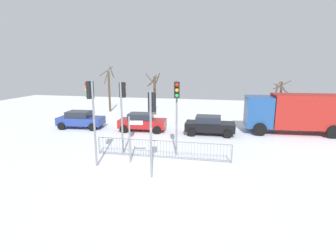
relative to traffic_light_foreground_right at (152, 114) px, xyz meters
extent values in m
plane|color=white|center=(-0.16, 0.38, -3.10)|extent=(60.00, 60.00, 0.00)
cylinder|color=slate|center=(-0.02, -0.15, -0.99)|extent=(0.11, 0.11, 4.23)
cube|color=black|center=(0.00, 0.02, 0.58)|extent=(0.35, 0.26, 0.90)
sphere|color=red|center=(0.04, 0.26, 0.88)|extent=(0.20, 0.20, 0.20)
sphere|color=orange|center=(0.04, 0.26, 0.58)|extent=(0.20, 0.20, 0.20)
sphere|color=green|center=(0.04, 0.26, 0.28)|extent=(0.20, 0.20, 0.20)
cylinder|color=slate|center=(-3.34, 0.70, -0.78)|extent=(0.11, 0.11, 4.65)
cube|color=black|center=(-3.49, 0.76, 1.00)|extent=(0.32, 0.38, 0.90)
sphere|color=red|center=(-3.73, 0.85, 1.30)|extent=(0.20, 0.20, 0.20)
sphere|color=orange|center=(-3.73, 0.85, 1.00)|extent=(0.20, 0.20, 0.20)
sphere|color=green|center=(-3.73, 0.85, 0.70)|extent=(0.20, 0.20, 0.20)
cylinder|color=slate|center=(-2.70, 2.94, -0.87)|extent=(0.11, 0.11, 4.46)
cube|color=black|center=(-2.67, 3.11, 0.81)|extent=(0.36, 0.28, 0.90)
sphere|color=red|center=(-2.62, 3.35, 1.11)|extent=(0.20, 0.20, 0.20)
sphere|color=orange|center=(-2.62, 3.35, 0.81)|extent=(0.20, 0.20, 0.20)
sphere|color=green|center=(-2.62, 3.35, 0.51)|extent=(0.20, 0.20, 0.20)
cylinder|color=slate|center=(0.56, 3.35, -0.84)|extent=(0.11, 0.11, 4.52)
cube|color=black|center=(0.59, 3.19, 0.87)|extent=(0.36, 0.28, 0.90)
sphere|color=red|center=(0.64, 2.94, 1.17)|extent=(0.20, 0.20, 0.20)
sphere|color=orange|center=(0.64, 2.94, 0.87)|extent=(0.20, 0.20, 0.20)
sphere|color=green|center=(0.64, 2.94, 0.57)|extent=(0.20, 0.20, 0.20)
cylinder|color=slate|center=(-1.74, 1.60, -1.78)|extent=(0.09, 0.09, 2.63)
cube|color=white|center=(-1.35, 1.65, -0.81)|extent=(0.70, 0.13, 0.22)
cube|color=slate|center=(-0.16, 2.65, -2.05)|extent=(7.95, 0.09, 0.04)
cube|color=slate|center=(-0.16, 2.65, -2.98)|extent=(7.95, 0.09, 0.04)
cylinder|color=slate|center=(-4.04, 2.63, -2.57)|extent=(0.02, 0.02, 1.05)
cylinder|color=slate|center=(-3.86, 2.63, -2.57)|extent=(0.02, 0.02, 1.05)
cylinder|color=slate|center=(-3.68, 2.63, -2.57)|extent=(0.02, 0.02, 1.05)
cylinder|color=slate|center=(-3.50, 2.63, -2.57)|extent=(0.02, 0.02, 1.05)
cylinder|color=slate|center=(-3.32, 2.63, -2.57)|extent=(0.02, 0.02, 1.05)
cylinder|color=slate|center=(-3.14, 2.64, -2.57)|extent=(0.02, 0.02, 1.05)
cylinder|color=slate|center=(-2.96, 2.64, -2.57)|extent=(0.02, 0.02, 1.05)
cylinder|color=slate|center=(-2.78, 2.64, -2.57)|extent=(0.02, 0.02, 1.05)
cylinder|color=slate|center=(-2.60, 2.64, -2.57)|extent=(0.02, 0.02, 1.05)
cylinder|color=slate|center=(-2.42, 2.64, -2.57)|extent=(0.02, 0.02, 1.05)
cylinder|color=slate|center=(-2.24, 2.64, -2.57)|extent=(0.02, 0.02, 1.05)
cylinder|color=slate|center=(-2.06, 2.64, -2.57)|extent=(0.02, 0.02, 1.05)
cylinder|color=slate|center=(-1.88, 2.64, -2.57)|extent=(0.02, 0.02, 1.05)
cylinder|color=slate|center=(-1.69, 2.64, -2.57)|extent=(0.02, 0.02, 1.05)
cylinder|color=slate|center=(-1.51, 2.65, -2.57)|extent=(0.02, 0.02, 1.05)
cylinder|color=slate|center=(-1.33, 2.65, -2.57)|extent=(0.02, 0.02, 1.05)
cylinder|color=slate|center=(-1.15, 2.65, -2.57)|extent=(0.02, 0.02, 1.05)
cylinder|color=slate|center=(-0.97, 2.65, -2.57)|extent=(0.02, 0.02, 1.05)
cylinder|color=slate|center=(-0.79, 2.65, -2.57)|extent=(0.02, 0.02, 1.05)
cylinder|color=slate|center=(-0.61, 2.65, -2.57)|extent=(0.02, 0.02, 1.05)
cylinder|color=slate|center=(-0.43, 2.65, -2.57)|extent=(0.02, 0.02, 1.05)
cylinder|color=slate|center=(-0.25, 2.65, -2.57)|extent=(0.02, 0.02, 1.05)
cylinder|color=slate|center=(-0.07, 2.65, -2.57)|extent=(0.02, 0.02, 1.05)
cylinder|color=slate|center=(0.11, 2.66, -2.57)|extent=(0.02, 0.02, 1.05)
cylinder|color=slate|center=(0.29, 2.66, -2.57)|extent=(0.02, 0.02, 1.05)
cylinder|color=slate|center=(0.47, 2.66, -2.57)|extent=(0.02, 0.02, 1.05)
cylinder|color=slate|center=(0.65, 2.66, -2.57)|extent=(0.02, 0.02, 1.05)
cylinder|color=slate|center=(0.83, 2.66, -2.57)|extent=(0.02, 0.02, 1.05)
cylinder|color=slate|center=(1.02, 2.66, -2.57)|extent=(0.02, 0.02, 1.05)
cylinder|color=slate|center=(1.20, 2.66, -2.57)|extent=(0.02, 0.02, 1.05)
cylinder|color=slate|center=(1.38, 2.66, -2.57)|extent=(0.02, 0.02, 1.05)
cylinder|color=slate|center=(1.56, 2.66, -2.57)|extent=(0.02, 0.02, 1.05)
cylinder|color=slate|center=(1.74, 2.67, -2.57)|extent=(0.02, 0.02, 1.05)
cylinder|color=slate|center=(1.92, 2.67, -2.57)|extent=(0.02, 0.02, 1.05)
cylinder|color=slate|center=(2.10, 2.67, -2.57)|extent=(0.02, 0.02, 1.05)
cylinder|color=slate|center=(2.28, 2.67, -2.57)|extent=(0.02, 0.02, 1.05)
cylinder|color=slate|center=(2.46, 2.67, -2.57)|extent=(0.02, 0.02, 1.05)
cylinder|color=slate|center=(2.64, 2.67, -2.57)|extent=(0.02, 0.02, 1.05)
cylinder|color=slate|center=(2.82, 2.67, -2.57)|extent=(0.02, 0.02, 1.05)
cylinder|color=slate|center=(3.00, 2.67, -2.57)|extent=(0.02, 0.02, 1.05)
cylinder|color=slate|center=(3.18, 2.67, -2.57)|extent=(0.02, 0.02, 1.05)
cylinder|color=slate|center=(3.36, 2.68, -2.57)|extent=(0.02, 0.02, 1.05)
cylinder|color=slate|center=(3.55, 2.68, -2.57)|extent=(0.02, 0.02, 1.05)
cylinder|color=slate|center=(3.73, 2.68, -2.57)|extent=(0.02, 0.02, 1.05)
cylinder|color=slate|center=(-4.13, 2.63, -2.57)|extent=(0.06, 0.06, 1.05)
cylinder|color=slate|center=(3.82, 2.68, -2.57)|extent=(0.06, 0.06, 1.05)
cube|color=black|center=(2.21, 8.81, -2.45)|extent=(3.84, 1.79, 0.65)
cube|color=#1E232D|center=(2.07, 8.80, -1.90)|extent=(1.93, 1.54, 0.55)
cylinder|color=black|center=(3.54, 9.69, -2.78)|extent=(0.65, 0.24, 0.64)
cylinder|color=black|center=(3.58, 7.99, -2.78)|extent=(0.65, 0.24, 0.64)
cylinder|color=black|center=(0.85, 9.62, -2.78)|extent=(0.65, 0.24, 0.64)
cylinder|color=black|center=(0.89, 7.92, -2.78)|extent=(0.65, 0.24, 0.64)
cube|color=navy|center=(-8.78, 8.68, -2.45)|extent=(3.93, 2.02, 0.65)
cube|color=#1E232D|center=(-8.93, 8.66, -1.90)|extent=(2.02, 1.66, 0.55)
cylinder|color=black|center=(-7.51, 9.64, -2.78)|extent=(0.66, 0.27, 0.64)
cylinder|color=black|center=(-7.36, 7.95, -2.78)|extent=(0.66, 0.27, 0.64)
cylinder|color=black|center=(-10.20, 9.41, -2.78)|extent=(0.66, 0.27, 0.64)
cylinder|color=black|center=(-10.05, 7.71, -2.78)|extent=(0.66, 0.27, 0.64)
cube|color=maroon|center=(-3.29, 8.83, -2.45)|extent=(3.93, 2.01, 0.65)
cube|color=#1E232D|center=(-3.44, 8.81, -1.90)|extent=(2.02, 1.65, 0.55)
cylinder|color=black|center=(-2.02, 9.79, -2.78)|extent=(0.66, 0.27, 0.64)
cylinder|color=black|center=(-1.87, 8.09, -2.78)|extent=(0.66, 0.27, 0.64)
cylinder|color=black|center=(-4.71, 9.56, -2.78)|extent=(0.66, 0.27, 0.64)
cylinder|color=black|center=(-4.56, 7.87, -2.78)|extent=(0.66, 0.27, 0.64)
cube|color=maroon|center=(9.46, 10.67, -1.30)|extent=(5.14, 2.71, 2.60)
cube|color=navy|center=(5.92, 10.45, -1.40)|extent=(2.14, 2.42, 2.40)
cylinder|color=black|center=(5.99, 9.25, -2.60)|extent=(1.02, 0.36, 1.00)
cylinder|color=black|center=(5.84, 11.65, -2.60)|extent=(1.02, 0.36, 1.00)
cylinder|color=black|center=(11.23, 9.58, -2.60)|extent=(1.02, 0.36, 1.00)
cylinder|color=black|center=(11.08, 11.97, -2.60)|extent=(1.02, 0.36, 1.00)
cylinder|color=#473828|center=(9.00, 18.80, -1.30)|extent=(0.23, 0.23, 3.59)
cylinder|color=#473828|center=(8.69, 19.02, -0.21)|extent=(0.56, 0.73, 1.44)
cylinder|color=#473828|center=(8.84, 18.09, -0.13)|extent=(1.48, 0.41, 0.94)
cylinder|color=#473828|center=(9.20, 19.64, 0.08)|extent=(1.74, 0.48, 1.03)
cylinder|color=#473828|center=(8.52, 18.91, -0.28)|extent=(0.32, 1.04, 1.14)
cylinder|color=#473828|center=(9.35, 18.50, -0.53)|extent=(0.69, 0.80, 1.08)
cylinder|color=#473828|center=(-9.87, 17.12, -0.79)|extent=(0.24, 0.24, 4.62)
cylinder|color=#473828|center=(-9.45, 17.10, 1.40)|extent=(0.14, 0.92, 1.28)
cylinder|color=#473828|center=(-10.25, 17.12, 0.59)|extent=(0.10, 0.83, 1.05)
cylinder|color=#473828|center=(-10.39, 17.70, 1.49)|extent=(1.25, 1.14, 1.09)
cylinder|color=#473828|center=(-4.25, 16.36, -1.04)|extent=(0.27, 0.27, 4.11)
cylinder|color=#473828|center=(-4.50, 16.68, 0.63)|extent=(0.75, 0.62, 1.16)
cylinder|color=#473828|center=(-3.96, 16.64, 0.82)|extent=(0.68, 0.70, 1.14)
cylinder|color=#473828|center=(-4.63, 16.86, 0.43)|extent=(1.10, 0.87, 1.11)
cylinder|color=#473828|center=(-4.52, 15.79, 0.68)|extent=(1.24, 0.66, 1.23)
camera|label=1|loc=(3.39, -12.06, 2.29)|focal=29.05mm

